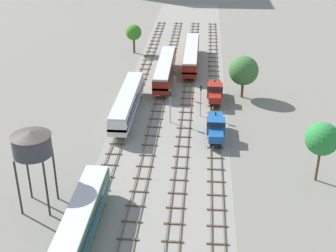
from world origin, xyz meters
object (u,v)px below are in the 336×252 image
shunter_loco_centre_near (216,126)px  diesel_railcar_far_left_mid (127,101)px  signal_post_near (201,96)px  diesel_railcar_left_far (165,69)px  water_tower (32,144)px  diesel_railcar_far_left_nearest (77,229)px  passenger_coach_centre_left_farther (191,54)px  signal_post_nearest (170,103)px  signal_post_mid (175,80)px  shunter_loco_centre_midfar (215,91)px

shunter_loco_centre_near → diesel_railcar_far_left_mid: 16.02m
shunter_loco_centre_near → signal_post_near: size_ratio=1.51×
diesel_railcar_left_far → water_tower: size_ratio=2.06×
diesel_railcar_far_left_nearest → signal_post_near: size_ratio=3.67×
passenger_coach_centre_left_farther → signal_post_near: (2.41, -25.44, 0.92)m
diesel_railcar_far_left_nearest → signal_post_near: signal_post_near is taller
water_tower → signal_post_near: 32.77m
signal_post_nearest → signal_post_mid: 11.11m
diesel_railcar_far_left_nearest → shunter_loco_centre_midfar: size_ratio=2.42×
diesel_railcar_far_left_mid → signal_post_near: 12.11m
passenger_coach_centre_left_farther → signal_post_mid: (-2.41, -17.20, 0.58)m
passenger_coach_centre_left_farther → signal_post_nearest: signal_post_nearest is taller
signal_post_nearest → signal_post_near: (4.82, 2.86, 0.02)m
shunter_loco_centre_midfar → water_tower: size_ratio=0.85×
diesel_railcar_far_left_mid → water_tower: size_ratio=2.06×
diesel_railcar_left_far → signal_post_nearest: bearing=-82.6°
diesel_railcar_far_left_mid → water_tower: water_tower is taller
shunter_loco_centre_near → shunter_loco_centre_midfar: same height
passenger_coach_centre_left_farther → water_tower: 54.79m
passenger_coach_centre_left_farther → signal_post_near: bearing=-84.6°
shunter_loco_centre_midfar → signal_post_mid: 7.55m
shunter_loco_centre_midfar → passenger_coach_centre_left_farther: passenger_coach_centre_left_farther is taller
diesel_railcar_far_left_nearest → shunter_loco_centre_near: bearing=60.9°
diesel_railcar_left_far → signal_post_near: 17.28m
shunter_loco_centre_near → shunter_loco_centre_midfar: (0.00, 14.08, 0.00)m
signal_post_mid → diesel_railcar_far_left_nearest: bearing=-99.8°
diesel_railcar_left_far → shunter_loco_centre_near: bearing=-67.6°
diesel_railcar_far_left_nearest → signal_post_nearest: size_ratio=3.69×
signal_post_mid → diesel_railcar_left_far: bearing=108.0°
shunter_loco_centre_near → passenger_coach_centre_left_farther: size_ratio=0.38×
diesel_railcar_far_left_nearest → signal_post_mid: 42.47m
diesel_railcar_far_left_mid → passenger_coach_centre_left_farther: size_ratio=0.93×
diesel_railcar_left_far → passenger_coach_centre_left_farther: bearing=63.8°
diesel_railcar_far_left_mid → signal_post_nearest: signal_post_nearest is taller
diesel_railcar_far_left_nearest → water_tower: (-6.43, 6.98, 5.79)m
signal_post_near → signal_post_mid: (-4.82, 8.24, -0.34)m
shunter_loco_centre_midfar → shunter_loco_centre_near: bearing=-90.0°
shunter_loco_centre_near → signal_post_nearest: bearing=146.4°
diesel_railcar_far_left_mid → signal_post_mid: signal_post_mid is taller
passenger_coach_centre_left_farther → signal_post_nearest: 28.42m
diesel_railcar_far_left_mid → signal_post_nearest: bearing=-16.0°
diesel_railcar_far_left_mid → water_tower: (-6.43, -25.84, 5.79)m
shunter_loco_centre_near → diesel_railcar_far_left_nearest: bearing=-119.1°
signal_post_near → signal_post_nearest: bearing=-149.3°
shunter_loco_centre_near → water_tower: water_tower is taller
shunter_loco_centre_midfar → signal_post_mid: bearing=165.8°
signal_post_nearest → shunter_loco_centre_midfar: bearing=52.1°
diesel_railcar_far_left_mid → diesel_railcar_left_far: size_ratio=1.00×
signal_post_nearest → signal_post_near: signal_post_near is taller
diesel_railcar_far_left_nearest → diesel_railcar_far_left_mid: 32.82m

